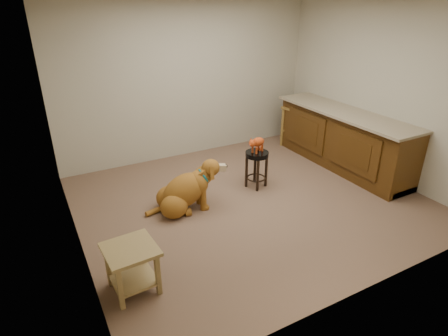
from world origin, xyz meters
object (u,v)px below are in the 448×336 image
padded_stool (257,162)px  tabby_kitten (257,143)px  wood_stool (295,126)px  side_table (132,262)px  golden_retriever (185,192)px

padded_stool → tabby_kitten: (-0.01, -0.00, 0.30)m
wood_stool → tabby_kitten: size_ratio=2.00×
side_table → wood_stool: bearing=31.7°
wood_stool → side_table: 4.42m
padded_stool → side_table: (-2.21, -1.26, -0.07)m
wood_stool → golden_retriever: size_ratio=0.68×
padded_stool → tabby_kitten: 0.30m
tabby_kitten → side_table: bearing=-170.3°
side_table → golden_retriever: size_ratio=0.44×
golden_retriever → wood_stool: bearing=31.0°
side_table → golden_retriever: 1.53m
golden_retriever → tabby_kitten: 1.26m
side_table → tabby_kitten: tabby_kitten is taller
padded_stool → side_table: size_ratio=1.12×
side_table → tabby_kitten: size_ratio=1.31×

